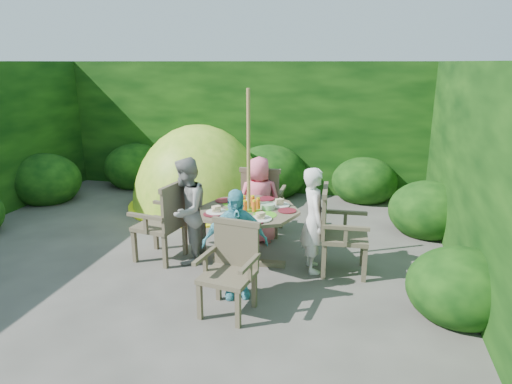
% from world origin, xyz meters
% --- Properties ---
extents(ground, '(60.00, 60.00, 0.00)m').
position_xyz_m(ground, '(0.00, 0.00, 0.00)').
color(ground, '#45433E').
rests_on(ground, ground).
extents(hedge_enclosure, '(9.00, 9.00, 2.50)m').
position_xyz_m(hedge_enclosure, '(0.00, 1.33, 1.25)').
color(hedge_enclosure, black).
rests_on(hedge_enclosure, ground).
extents(patio_table, '(1.34, 1.34, 0.89)m').
position_xyz_m(patio_table, '(0.99, 0.12, 0.62)').
color(patio_table, '#443C2C').
rests_on(patio_table, ground).
extents(parasol_pole, '(0.05, 0.05, 2.20)m').
position_xyz_m(parasol_pole, '(0.99, 0.12, 1.10)').
color(parasol_pole, olive).
rests_on(parasol_pole, ground).
extents(garden_chair_right, '(0.57, 0.63, 1.02)m').
position_xyz_m(garden_chair_right, '(2.08, 0.18, 0.54)').
color(garden_chair_right, '#443C2C').
rests_on(garden_chair_right, ground).
extents(garden_chair_left, '(0.63, 0.69, 1.00)m').
position_xyz_m(garden_chair_left, '(-0.10, 0.04, 0.53)').
color(garden_chair_left, '#443C2C').
rests_on(garden_chair_left, ground).
extents(garden_chair_back, '(0.61, 0.54, 1.00)m').
position_xyz_m(garden_chair_back, '(0.92, 1.21, 0.54)').
color(garden_chair_back, '#443C2C').
rests_on(garden_chair_back, ground).
extents(garden_chair_front, '(0.61, 0.56, 0.90)m').
position_xyz_m(garden_chair_front, '(1.06, -0.98, 0.48)').
color(garden_chair_front, '#443C2C').
rests_on(garden_chair_front, ground).
extents(child_right, '(0.43, 0.54, 1.30)m').
position_xyz_m(child_right, '(1.79, 0.16, 0.65)').
color(child_right, white).
rests_on(child_right, ground).
extents(child_left, '(0.53, 0.67, 1.36)m').
position_xyz_m(child_left, '(0.19, 0.07, 0.68)').
color(child_left, gray).
rests_on(child_left, ground).
extents(child_back, '(0.69, 0.55, 1.23)m').
position_xyz_m(child_back, '(0.94, 0.92, 0.62)').
color(child_back, '#FA6784').
rests_on(child_back, ground).
extents(child_front, '(0.77, 0.54, 1.22)m').
position_xyz_m(child_front, '(1.03, -0.68, 0.61)').
color(child_front, '#55B3C6').
rests_on(child_front, ground).
extents(dome_tent, '(2.87, 2.87, 2.89)m').
position_xyz_m(dome_tent, '(-0.49, 2.38, 0.00)').
color(dome_tent, '#81BD24').
rests_on(dome_tent, ground).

